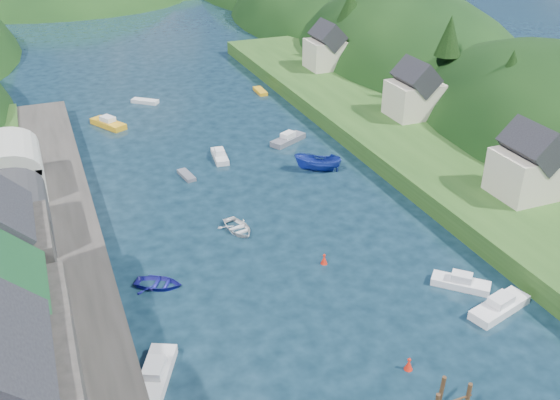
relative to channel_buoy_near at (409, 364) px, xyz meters
name	(u,v)px	position (x,y,z in m)	size (l,w,h in m)	color
ground	(220,155)	(-1.65, 44.86, -0.48)	(600.00, 600.00, 0.00)	black
hillside_right	(402,107)	(43.35, 69.86, -7.89)	(36.00, 245.56, 48.00)	black
far_hills	(107,34)	(-0.43, 168.86, -11.28)	(103.00, 68.00, 44.00)	black
hill_trees	(190,48)	(-1.04, 60.01, 10.53)	(90.11, 148.67, 12.47)	black
quay_left	(49,324)	(-25.65, 14.86, 0.52)	(12.00, 110.00, 2.00)	#2D2B28
quayside_buildings	(12,389)	(-27.65, 1.25, 6.61)	(8.00, 35.84, 12.90)	#2D2B28
boat_sheds	(9,187)	(-27.65, 33.86, 4.79)	(7.00, 21.00, 7.50)	#2D2D30
terrace_right	(418,147)	(23.35, 34.86, 0.72)	(16.00, 120.00, 2.40)	#234719
right_bank_cottages	(407,93)	(26.35, 43.19, 5.36)	(9.00, 59.24, 8.41)	beige
channel_buoy_near	(409,364)	(0.00, 0.00, 0.00)	(0.70, 0.70, 1.10)	red
channel_buoy_far	(324,259)	(0.22, 15.77, 0.00)	(0.70, 0.70, 1.10)	red
moored_boats	(291,255)	(-2.62, 17.47, 0.18)	(35.57, 97.01, 2.36)	gold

